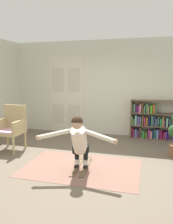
# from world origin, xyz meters

# --- Properties ---
(ground_plane) EXTENTS (7.20, 7.20, 0.00)m
(ground_plane) POSITION_xyz_m (0.00, 0.00, 0.00)
(ground_plane) COLOR #66594A
(back_wall) EXTENTS (6.00, 0.10, 2.90)m
(back_wall) POSITION_xyz_m (0.00, 2.60, 1.45)
(back_wall) COLOR beige
(back_wall) RESTS_ON ground
(double_door) EXTENTS (1.22, 0.05, 2.45)m
(double_door) POSITION_xyz_m (-1.26, 2.54, 1.23)
(double_door) COLOR beige
(double_door) RESTS_ON ground
(rug) EXTENTS (2.30, 1.53, 0.01)m
(rug) POSITION_xyz_m (0.06, -0.20, 0.00)
(rug) COLOR #815C4F
(rug) RESTS_ON ground
(bookshelf) EXTENTS (1.53, 0.30, 1.13)m
(bookshelf) POSITION_xyz_m (1.51, 2.39, 0.48)
(bookshelf) COLOR brown
(bookshelf) RESTS_ON ground
(wicker_chair) EXTENTS (0.61, 0.61, 1.10)m
(wicker_chair) POSITION_xyz_m (-1.93, 0.44, 0.58)
(wicker_chair) COLOR tan
(wicker_chair) RESTS_ON ground
(skis_pair) EXTENTS (0.35, 0.97, 0.07)m
(skis_pair) POSITION_xyz_m (0.05, -0.17, 0.02)
(skis_pair) COLOR brown
(skis_pair) RESTS_ON rug
(person_skier) EXTENTS (1.47, 0.68, 1.04)m
(person_skier) POSITION_xyz_m (0.07, -0.40, 0.64)
(person_skier) COLOR white
(person_skier) RESTS_ON skis_pair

